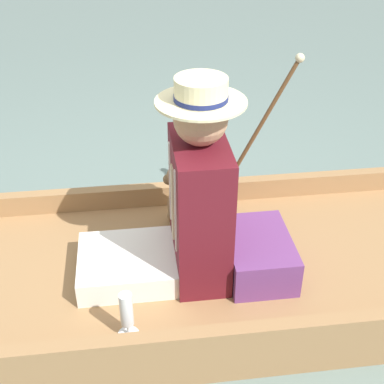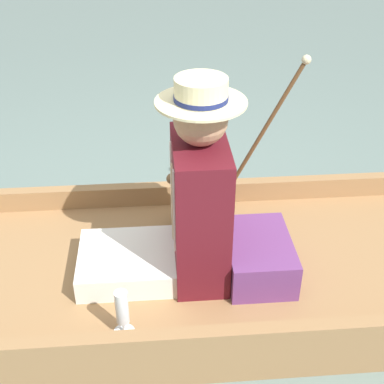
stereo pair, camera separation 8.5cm
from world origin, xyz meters
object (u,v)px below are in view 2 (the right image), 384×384
Objects in this scene: teddy_bear at (183,196)px; walking_cane at (268,124)px; seated_person at (185,207)px; wine_glass at (122,310)px.

teddy_bear is 0.53m from walking_cane.
seated_person is at bearing 137.74° from walking_cane.
teddy_bear reaches higher than wine_glass.
walking_cane is at bearing -46.25° from seated_person.
seated_person is 1.10× the size of walking_cane.
teddy_bear is 1.72× the size of wine_glass.
wine_glass is at bearing 139.22° from seated_person.
teddy_bear is 0.74m from wine_glass.
seated_person is 0.49m from wine_glass.
teddy_bear is at bearing 108.34° from walking_cane.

